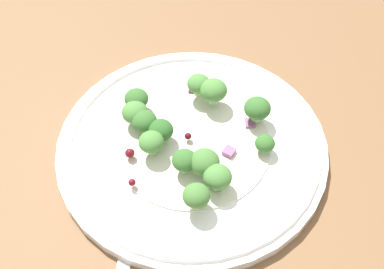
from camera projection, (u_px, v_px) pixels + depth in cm
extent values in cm
cube|color=brown|center=(214.00, 140.00, 55.28)|extent=(180.00, 180.00, 2.00)
cylinder|color=white|center=(192.00, 147.00, 52.69)|extent=(28.61, 28.61, 1.20)
torus|color=white|center=(192.00, 143.00, 52.22)|extent=(27.32, 27.32, 1.00)
cylinder|color=white|center=(192.00, 143.00, 52.14)|extent=(16.59, 16.59, 0.20)
cylinder|color=#ADD18E|center=(197.00, 202.00, 46.47)|extent=(0.98, 0.98, 0.98)
ellipsoid|color=#477A38|center=(197.00, 196.00, 45.56)|extent=(2.61, 2.61, 1.95)
cylinder|color=#9EC684|center=(256.00, 116.00, 53.33)|extent=(1.08, 1.08, 1.08)
ellipsoid|color=#386B2D|center=(257.00, 108.00, 52.32)|extent=(2.87, 2.87, 2.15)
cylinder|color=#ADD18E|center=(199.00, 91.00, 55.34)|extent=(0.96, 0.96, 0.96)
ellipsoid|color=#4C843D|center=(199.00, 84.00, 54.44)|extent=(2.57, 2.57, 1.93)
cylinder|color=#ADD18E|center=(185.00, 167.00, 49.28)|extent=(0.94, 0.94, 0.94)
ellipsoid|color=#386B2D|center=(184.00, 160.00, 48.39)|extent=(2.51, 2.51, 1.89)
cylinder|color=#ADD18E|center=(145.00, 128.00, 52.44)|extent=(0.98, 0.98, 0.98)
ellipsoid|color=#386B2D|center=(145.00, 121.00, 51.52)|extent=(2.62, 2.62, 1.96)
cylinder|color=#8EB77A|center=(152.00, 149.00, 50.44)|extent=(0.97, 0.97, 0.97)
ellipsoid|color=#4C843D|center=(151.00, 142.00, 49.53)|extent=(2.58, 2.58, 1.94)
cylinder|color=#8EB77A|center=(161.00, 137.00, 51.82)|extent=(0.99, 0.99, 0.99)
ellipsoid|color=#2D6028|center=(161.00, 130.00, 50.90)|extent=(2.63, 2.63, 1.98)
cylinder|color=#9EC684|center=(206.00, 170.00, 49.19)|extent=(1.11, 1.11, 1.11)
ellipsoid|color=#477A38|center=(206.00, 162.00, 48.15)|extent=(2.95, 2.95, 2.22)
cylinder|color=#9EC684|center=(137.00, 106.00, 54.39)|extent=(0.98, 0.98, 0.98)
ellipsoid|color=#386B2D|center=(136.00, 99.00, 53.47)|extent=(2.62, 2.62, 1.96)
cylinder|color=#9EC684|center=(136.00, 120.00, 53.31)|extent=(1.05, 1.05, 1.05)
ellipsoid|color=#4C843D|center=(135.00, 112.00, 52.33)|extent=(2.79, 2.79, 2.09)
cylinder|color=#9EC684|center=(264.00, 149.00, 51.15)|extent=(0.78, 0.78, 0.78)
ellipsoid|color=#386B2D|center=(265.00, 143.00, 50.43)|extent=(2.07, 2.07, 1.55)
cylinder|color=#9EC684|center=(217.00, 184.00, 48.04)|extent=(1.03, 1.03, 1.03)
ellipsoid|color=#4C843D|center=(218.00, 177.00, 47.07)|extent=(2.76, 2.76, 2.07)
cylinder|color=#9EC684|center=(213.00, 98.00, 54.62)|extent=(1.11, 1.11, 1.11)
ellipsoid|color=#4C843D|center=(214.00, 90.00, 53.58)|extent=(2.96, 2.96, 2.22)
sphere|color=maroon|center=(130.00, 153.00, 50.18)|extent=(0.98, 0.98, 0.98)
sphere|color=#4C0A14|center=(188.00, 136.00, 51.67)|extent=(0.73, 0.73, 0.73)
sphere|color=maroon|center=(132.00, 182.00, 48.04)|extent=(0.73, 0.73, 0.73)
cube|color=#A35B93|center=(229.00, 152.00, 50.96)|extent=(1.46, 1.44, 0.58)
cube|color=#A35B93|center=(250.00, 123.00, 53.51)|extent=(1.44, 1.31, 0.30)
cube|color=#843D75|center=(195.00, 89.00, 56.65)|extent=(1.14, 1.44, 0.42)
cube|color=silver|center=(127.00, 238.00, 46.40)|extent=(3.94, 2.95, 0.50)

